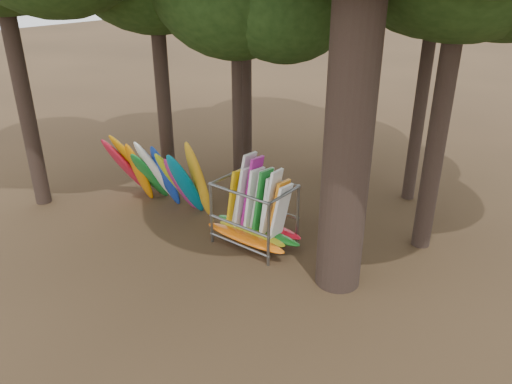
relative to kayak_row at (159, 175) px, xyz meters
The scene contains 3 objects.
ground 3.67m from the kayak_row, 12.72° to the right, with size 120.00×120.00×0.00m, color #47331E.
kayak_row is the anchor object (origin of this frame).
storage_rack 4.27m from the kayak_row, ahead, with size 3.23×1.54×2.86m.
Camera 1 is at (9.36, -10.00, 8.11)m, focal length 35.00 mm.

